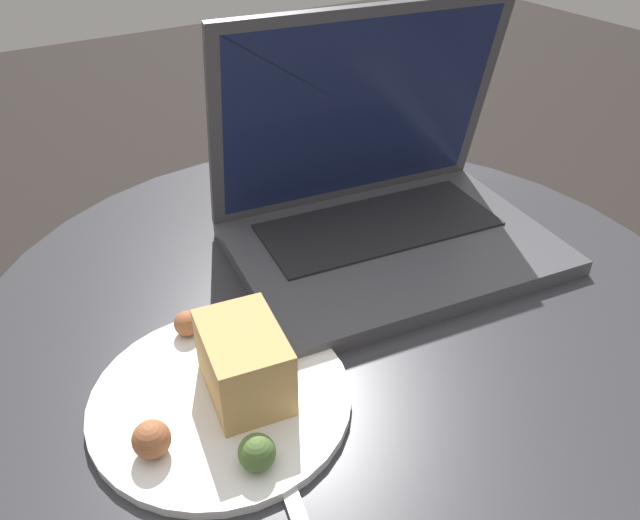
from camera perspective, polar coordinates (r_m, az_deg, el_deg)
table at (r=0.72m, az=2.12°, el=-10.72°), size 0.76×0.76×0.48m
laptop at (r=0.72m, az=5.63°, el=5.38°), size 0.38×0.29×0.26m
beer_glass at (r=0.78m, az=-6.47°, el=12.50°), size 0.06×0.06×0.22m
snack_plate at (r=0.54m, az=-8.35°, el=-11.22°), size 0.22×0.22×0.07m
fork at (r=0.54m, az=-5.35°, el=-13.81°), size 0.06×0.18×0.01m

